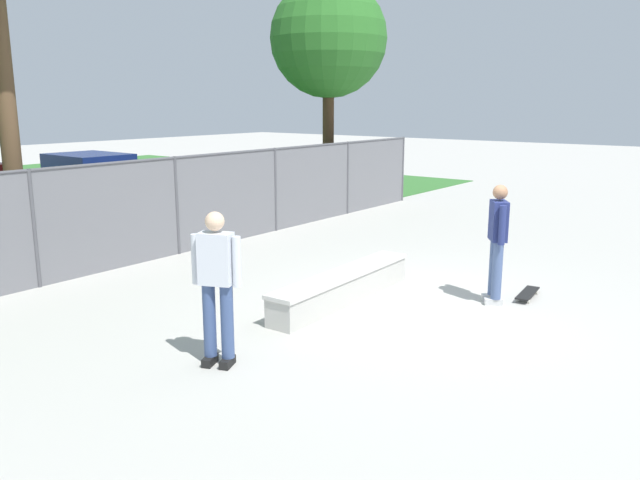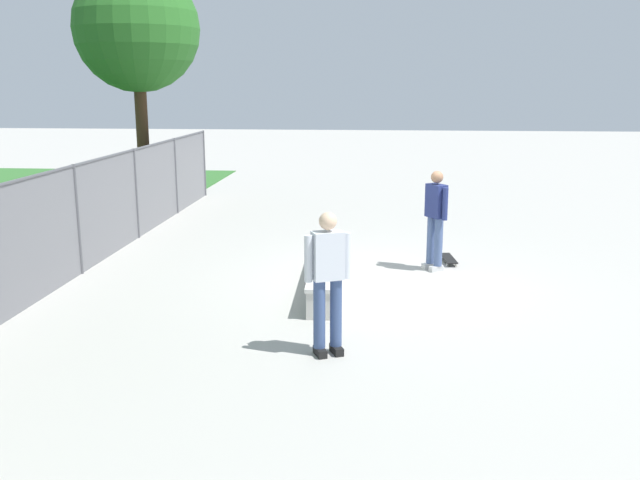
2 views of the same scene
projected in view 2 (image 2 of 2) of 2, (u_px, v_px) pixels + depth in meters
ground_plane at (390, 281)px, 11.85m from camera, size 80.00×80.00×0.00m
concrete_ledge at (326, 275)px, 11.37m from camera, size 3.24×0.59×0.47m
skateboarder at (436, 216)px, 12.35m from camera, size 0.51×0.42×1.82m
skateboard at (449, 259)px, 13.08m from camera, size 0.82×0.29×0.09m
chainlink_fence at (77, 215)px, 12.08m from camera, size 17.89×0.07×1.97m
tree_far at (137, 30)px, 17.52m from camera, size 3.22×3.22×6.32m
bystander at (328, 277)px, 8.43m from camera, size 0.39×0.56×1.82m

